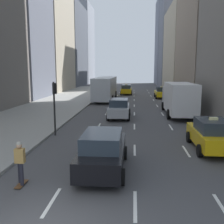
# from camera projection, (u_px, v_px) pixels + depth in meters

# --- Properties ---
(sidewalk_left) EXTENTS (8.00, 66.00, 0.15)m
(sidewalk_left) POSITION_uv_depth(u_px,v_px,m) (60.00, 103.00, 33.94)
(sidewalk_left) COLOR gray
(sidewalk_left) RESTS_ON ground
(lane_markings) EXTENTS (5.72, 56.00, 0.01)m
(lane_markings) POSITION_uv_depth(u_px,v_px,m) (134.00, 109.00, 29.24)
(lane_markings) COLOR white
(lane_markings) RESTS_ON ground
(building_row_left) EXTENTS (6.00, 86.08, 30.87)m
(building_row_left) POSITION_uv_depth(u_px,v_px,m) (46.00, 33.00, 48.89)
(building_row_left) COLOR gray
(building_row_left) RESTS_ON ground
(building_row_right) EXTENTS (6.00, 80.26, 37.16)m
(building_row_right) POSITION_uv_depth(u_px,v_px,m) (195.00, 5.00, 41.08)
(building_row_right) COLOR slate
(building_row_right) RESTS_ON ground
(taxi_lead) EXTENTS (2.02, 4.40, 1.87)m
(taxi_lead) POSITION_uv_depth(u_px,v_px,m) (161.00, 92.00, 40.45)
(taxi_lead) COLOR yellow
(taxi_lead) RESTS_ON ground
(taxi_second) EXTENTS (2.02, 4.40, 1.87)m
(taxi_second) POSITION_uv_depth(u_px,v_px,m) (126.00, 90.00, 46.13)
(taxi_second) COLOR yellow
(taxi_second) RESTS_ON ground
(taxi_third) EXTENTS (2.02, 4.40, 1.87)m
(taxi_third) POSITION_uv_depth(u_px,v_px,m) (211.00, 134.00, 14.39)
(taxi_third) COLOR yellow
(taxi_third) RESTS_ON ground
(sedan_black_near) EXTENTS (2.02, 4.59, 1.78)m
(sedan_black_near) POSITION_uv_depth(u_px,v_px,m) (119.00, 108.00, 23.89)
(sedan_black_near) COLOR #9EA0A5
(sedan_black_near) RESTS_ON ground
(sedan_silver_behind) EXTENTS (2.02, 4.77, 1.77)m
(sedan_silver_behind) POSITION_uv_depth(u_px,v_px,m) (103.00, 151.00, 11.40)
(sedan_silver_behind) COLOR black
(sedan_silver_behind) RESTS_ON ground
(city_bus) EXTENTS (2.80, 11.61, 3.25)m
(city_bus) POSITION_uv_depth(u_px,v_px,m) (105.00, 88.00, 38.00)
(city_bus) COLOR #B7BCC1
(city_bus) RESTS_ON ground
(box_truck) EXTENTS (2.58, 8.40, 3.15)m
(box_truck) POSITION_uv_depth(u_px,v_px,m) (178.00, 98.00, 25.11)
(box_truck) COLOR silver
(box_truck) RESTS_ON ground
(skateboarder) EXTENTS (0.36, 0.80, 1.75)m
(skateboarder) POSITION_uv_depth(u_px,v_px,m) (20.00, 161.00, 9.93)
(skateboarder) COLOR brown
(skateboarder) RESTS_ON ground
(traffic_light_pole) EXTENTS (0.24, 0.42, 3.60)m
(traffic_light_pole) POSITION_uv_depth(u_px,v_px,m) (55.00, 100.00, 17.44)
(traffic_light_pole) COLOR black
(traffic_light_pole) RESTS_ON ground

